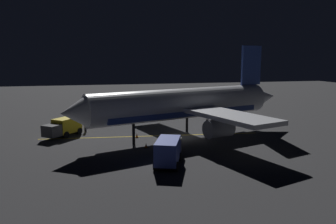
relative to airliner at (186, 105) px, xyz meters
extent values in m
cube|color=#313134|center=(-0.17, 0.54, -4.48)|extent=(180.00, 180.00, 0.20)
cube|color=gold|center=(1.44, 4.54, -4.37)|extent=(3.30, 29.52, 0.01)
cylinder|color=white|center=(-0.17, 0.54, 0.18)|extent=(11.65, 26.06, 3.97)
cube|color=#2D479E|center=(-0.17, 0.54, -0.91)|extent=(10.28, 22.27, 0.71)
cone|color=white|center=(-4.47, 14.11, 0.18)|extent=(4.67, 4.20, 3.89)
cone|color=white|center=(4.30, -13.59, 0.18)|extent=(4.84, 5.62, 3.57)
cube|color=#2D479E|center=(3.46, -10.93, 5.03)|extent=(1.43, 3.54, 5.72)
cube|color=white|center=(-7.40, -3.11, -0.41)|extent=(12.92, 8.21, 0.50)
cylinder|color=slate|center=(-7.19, -1.79, -1.81)|extent=(2.97, 3.68, 2.10)
cube|color=white|center=(7.85, 1.71, -0.41)|extent=(12.92, 8.21, 0.50)
cylinder|color=slate|center=(6.91, 2.68, -1.81)|extent=(2.97, 3.68, 2.10)
cylinder|color=black|center=(-2.34, 7.38, -3.09)|extent=(0.45, 0.45, 2.57)
cylinder|color=black|center=(-1.75, -2.37, -3.09)|extent=(0.45, 0.45, 2.57)
cylinder|color=black|center=(2.79, -0.93, -3.09)|extent=(0.45, 0.45, 2.57)
cube|color=gold|center=(4.42, 15.67, -2.93)|extent=(4.17, 3.97, 1.99)
cube|color=#38383D|center=(2.32, 17.43, -3.18)|extent=(2.66, 2.69, 1.50)
cylinder|color=black|center=(3.43, 16.50, -3.93)|extent=(2.17, 2.35, 0.90)
cylinder|color=black|center=(5.40, 14.84, -3.93)|extent=(2.17, 2.35, 0.90)
cube|color=navy|center=(-11.23, 5.13, -2.83)|extent=(4.89, 3.54, 2.18)
cube|color=#38383D|center=(-8.32, 4.02, -3.18)|extent=(2.39, 2.50, 1.50)
cylinder|color=black|center=(-9.78, 4.58, -3.93)|extent=(1.66, 2.48, 0.90)
cylinder|color=black|center=(-12.68, 5.68, -3.93)|extent=(1.66, 2.48, 0.90)
cylinder|color=black|center=(5.77, 13.27, -3.95)|extent=(0.32, 0.32, 0.85)
cylinder|color=orange|center=(5.77, 13.27, -3.20)|extent=(0.40, 0.40, 0.65)
sphere|color=tan|center=(5.77, 13.27, -2.76)|extent=(0.24, 0.24, 0.24)
cone|color=#EA590F|center=(0.99, 6.54, -4.10)|extent=(0.36, 0.36, 0.55)
cube|color=black|center=(0.99, 6.54, -4.36)|extent=(0.50, 0.50, 0.03)
cone|color=#EA590F|center=(-4.26, 6.16, -4.10)|extent=(0.36, 0.36, 0.55)
cube|color=black|center=(-4.26, 6.16, -4.36)|extent=(0.50, 0.50, 0.03)
camera|label=1|loc=(-41.89, 12.24, 6.19)|focal=35.43mm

